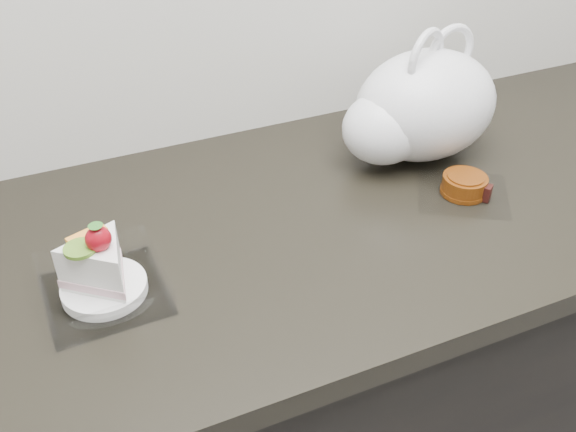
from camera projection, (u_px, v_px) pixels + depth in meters
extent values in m
cube|color=black|center=(311.00, 397.00, 1.33)|extent=(2.00, 0.60, 0.86)
cube|color=black|center=(317.00, 223.00, 1.06)|extent=(2.04, 0.64, 0.04)
cube|color=white|center=(106.00, 293.00, 0.89)|extent=(0.16, 0.16, 0.00)
cylinder|color=white|center=(104.00, 288.00, 0.88)|extent=(0.12, 0.12, 0.02)
ellipsoid|color=#AD0B1F|center=(98.00, 239.00, 0.82)|extent=(0.03, 0.03, 0.04)
cone|color=#2D7223|center=(96.00, 228.00, 0.81)|extent=(0.02, 0.02, 0.01)
cylinder|color=olive|center=(80.00, 249.00, 0.83)|extent=(0.04, 0.04, 0.01)
cube|color=#FF9830|center=(87.00, 235.00, 0.85)|extent=(0.06, 0.04, 0.01)
cube|color=white|center=(463.00, 193.00, 1.09)|extent=(0.20, 0.20, 0.00)
cylinder|color=#692E0C|center=(464.00, 185.00, 1.08)|extent=(0.10, 0.10, 0.03)
cylinder|color=#692E0C|center=(463.00, 191.00, 1.09)|extent=(0.10, 0.10, 0.01)
cylinder|color=#692E0C|center=(466.00, 176.00, 1.07)|extent=(0.08, 0.08, 0.00)
cube|color=black|center=(485.00, 192.00, 1.07)|extent=(0.03, 0.03, 0.03)
ellipsoid|color=white|center=(426.00, 105.00, 1.15)|extent=(0.31, 0.27, 0.20)
ellipsoid|color=white|center=(385.00, 127.00, 1.12)|extent=(0.19, 0.18, 0.13)
torus|color=white|center=(426.00, 60.00, 1.08)|extent=(0.10, 0.06, 0.11)
torus|color=white|center=(451.00, 52.00, 1.12)|extent=(0.10, 0.02, 0.10)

